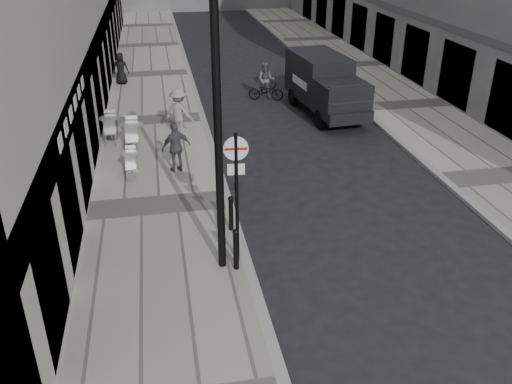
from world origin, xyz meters
TOP-DOWN VIEW (x-y plane):
  - sidewalk at (-2.00, 18.00)m, footprint 4.00×60.00m
  - far_sidewalk at (9.00, 18.00)m, footprint 4.00×60.00m
  - sign_post at (-0.20, 7.13)m, footprint 0.56×0.11m
  - lamppost at (-0.60, 6.96)m, footprint 0.32×0.32m
  - bollard_near at (-0.15, 8.57)m, footprint 0.12×0.12m
  - bollard_far at (-0.29, 6.76)m, footprint 0.13×0.13m
  - panel_van at (5.20, 17.86)m, footprint 2.36×5.26m
  - cyclist at (3.16, 20.16)m, footprint 1.72×1.06m
  - pedestrian_a at (-1.34, 12.62)m, footprint 1.07×0.74m
  - pedestrian_b at (-1.04, 15.86)m, footprint 1.37×1.24m
  - pedestrian_c at (-3.48, 23.82)m, footprint 0.82×0.59m
  - cafe_table_near at (-2.81, 12.77)m, footprint 0.62×1.40m
  - cafe_table_mid at (-3.60, 15.98)m, footprint 0.78×1.76m
  - cafe_table_far at (-2.80, 15.01)m, footprint 0.80×1.81m

SIDE VIEW (x-z plane):
  - sidewalk at x=-2.00m, z-range 0.00..0.12m
  - far_sidewalk at x=9.00m, z-range 0.00..0.12m
  - cafe_table_near at x=-2.81m, z-range 0.13..0.92m
  - bollard_near at x=-0.15m, z-range 0.12..1.04m
  - bollard_far at x=-0.29m, z-range 0.12..1.11m
  - cafe_table_mid at x=-3.60m, z-range 0.13..1.13m
  - cafe_table_far at x=-2.80m, z-range 0.13..1.16m
  - cyclist at x=3.16m, z-range -0.19..1.56m
  - pedestrian_c at x=-3.48m, z-range 0.12..1.67m
  - pedestrian_a at x=-1.34m, z-range 0.12..1.80m
  - pedestrian_b at x=-1.04m, z-range 0.12..1.97m
  - panel_van at x=5.20m, z-range 0.15..2.56m
  - sign_post at x=-0.20m, z-range 0.58..3.86m
  - lamppost at x=-0.60m, z-range 0.52..7.57m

